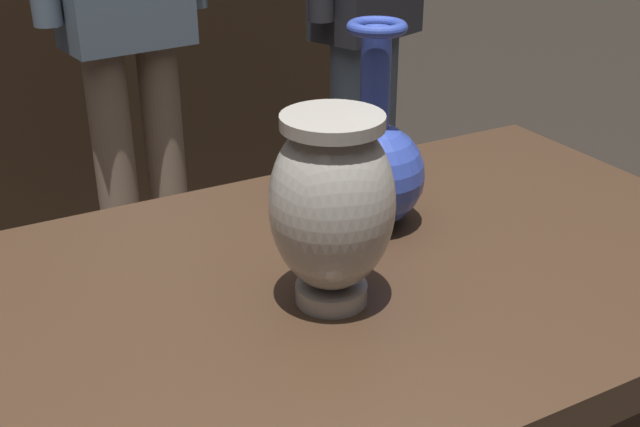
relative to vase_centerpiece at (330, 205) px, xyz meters
name	(u,v)px	position (x,y,z in m)	size (l,w,h in m)	color
back_display_shelf	(18,81)	(0.00, 2.25, -0.43)	(2.60, 0.40, 0.99)	black
vase_centerpiece	(330,205)	(0.00, 0.00, 0.00)	(0.14, 0.14, 0.22)	gray
vase_tall_behind	(373,165)	(0.15, 0.15, -0.04)	(0.14, 0.14, 0.28)	#2D429E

